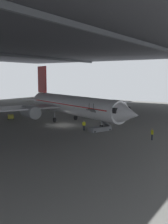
# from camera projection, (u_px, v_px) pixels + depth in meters

# --- Properties ---
(ground_plane) EXTENTS (110.00, 110.00, 0.00)m
(ground_plane) POSITION_uv_depth(u_px,v_px,m) (64.00, 125.00, 49.34)
(ground_plane) COLOR gray
(hangar_structure) EXTENTS (121.00, 99.00, 16.29)m
(hangar_structure) POSITION_uv_depth(u_px,v_px,m) (9.00, 42.00, 54.84)
(hangar_structure) COLOR #4C4F54
(hangar_structure) RESTS_ON ground_plane
(airplane_main) EXTENTS (33.52, 33.61, 11.03)m
(airplane_main) POSITION_uv_depth(u_px,v_px,m) (71.00, 105.00, 51.75)
(airplane_main) COLOR white
(airplane_main) RESTS_ON ground_plane
(boarding_stairs) EXTENTS (4.34, 2.83, 4.57)m
(boarding_stairs) POSITION_uv_depth(u_px,v_px,m) (99.00, 127.00, 43.82)
(boarding_stairs) COLOR slate
(boarding_stairs) RESTS_ON ground_plane
(crew_worker_near_nose) EXTENTS (0.45, 0.40, 1.62)m
(crew_worker_near_nose) POSITION_uv_depth(u_px,v_px,m) (152.00, 134.00, 37.38)
(crew_worker_near_nose) COLOR #232838
(crew_worker_near_nose) RESTS_ON ground_plane
(crew_worker_by_stairs) EXTENTS (0.35, 0.51, 1.60)m
(crew_worker_by_stairs) POSITION_uv_depth(u_px,v_px,m) (84.00, 125.00, 44.32)
(crew_worker_by_stairs) COLOR #232838
(crew_worker_by_stairs) RESTS_ON ground_plane
(baggage_tug) EXTENTS (2.33, 2.46, 0.90)m
(baggage_tug) POSITION_uv_depth(u_px,v_px,m) (11.00, 116.00, 56.41)
(baggage_tug) COLOR yellow
(baggage_tug) RESTS_ON ground_plane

